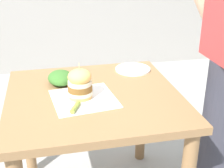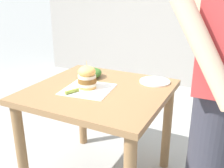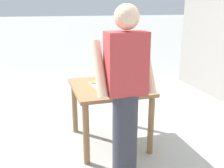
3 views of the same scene
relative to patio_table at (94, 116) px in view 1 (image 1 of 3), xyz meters
name	(u,v)px [view 1 (image 1 of 3)]	position (x,y,z in m)	size (l,w,h in m)	color
patio_table	(94,116)	(0.00, 0.00, 0.00)	(0.87, 0.91, 0.75)	olive
serving_paper	(84,99)	(0.05, -0.06, 0.14)	(0.31, 0.31, 0.00)	white
sandwich	(80,84)	(0.03, -0.07, 0.21)	(0.13, 0.13, 0.19)	#E5B25B
pickle_spear	(75,107)	(0.15, -0.11, 0.15)	(0.02, 0.02, 0.10)	#8EA83D
side_plate_with_forks	(133,69)	(-0.30, 0.30, 0.14)	(0.22, 0.22, 0.02)	white
side_salad	(60,78)	(-0.18, -0.16, 0.17)	(0.18, 0.14, 0.07)	#386B28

